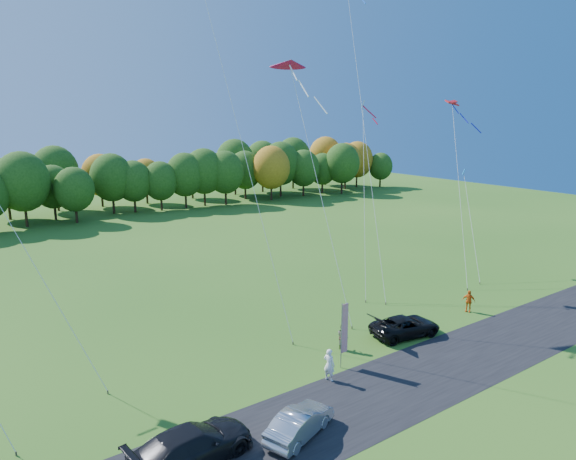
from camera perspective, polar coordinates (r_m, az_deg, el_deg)
ground at (r=32.29m, az=6.33°, el=-14.16°), size 160.00×160.00×0.00m
asphalt_strip at (r=29.78m, az=11.65°, el=-16.80°), size 90.00×6.00×0.01m
tree_line at (r=80.17m, az=-20.60°, el=1.34°), size 116.00×12.00×10.00m
black_suv at (r=35.94m, az=12.91°, el=-10.36°), size 5.18×3.09×1.35m
silver_sedan at (r=25.23m, az=1.30°, el=-20.64°), size 4.26×2.72×1.33m
dark_truck_a at (r=23.96m, az=-10.66°, el=-22.46°), size 5.82×2.88×1.63m
person_tailgate_a at (r=29.61m, az=4.60°, el=-14.69°), size 0.65×0.79×1.88m
person_tailgate_b at (r=33.29m, az=6.13°, el=-11.69°), size 0.76×0.91×1.69m
person_east at (r=41.32m, az=19.42°, el=-7.45°), size 0.82×1.06×1.68m
feather_flag at (r=30.48m, az=6.23°, el=-10.76°), size 0.53×0.09×4.01m
kite_delta_blue at (r=34.30m, az=-6.59°, el=15.02°), size 4.46×11.05×32.65m
kite_parafoil_orange at (r=45.52m, az=8.41°, el=11.65°), size 7.81×13.42×28.07m
kite_delta_red at (r=37.60m, az=2.83°, el=8.04°), size 2.85×9.22×19.88m
kite_parafoil_rainbow at (r=49.27m, az=18.50°, el=4.35°), size 7.88×8.23×16.33m
kite_diamond_yellow at (r=30.82m, az=-25.27°, el=-5.61°), size 4.43×7.32×11.52m
kite_diamond_white at (r=43.27m, az=8.47°, el=3.60°), size 5.29×6.61×16.14m
kite_diamond_blue_low at (r=50.10m, az=19.71°, el=0.55°), size 4.11×5.65×9.78m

